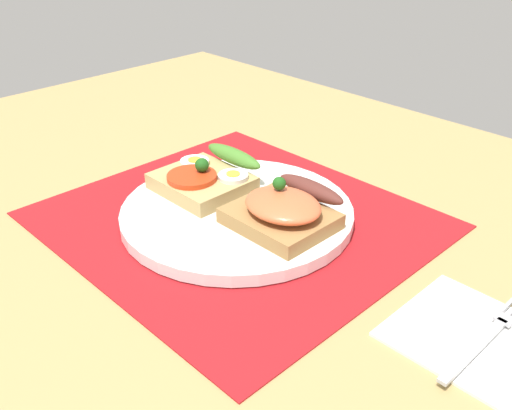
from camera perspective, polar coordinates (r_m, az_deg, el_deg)
The scene contains 7 objects.
ground_plane at distance 65.88cm, azimuth -1.83°, elevation -2.71°, with size 120.00×90.00×3.20cm, color tan.
placemat at distance 64.98cm, azimuth -1.85°, elevation -1.40°, with size 38.75×35.45×0.30cm, color #A4161B.
plate at distance 64.56cm, azimuth -1.86°, elevation -0.77°, with size 25.60×25.60×1.35cm, color white.
sandwich_egg_tomato at distance 68.06cm, azimuth -4.76°, elevation 2.76°, with size 10.11×10.34×4.03cm.
sandwich_salmon at distance 60.29cm, azimuth 2.84°, elevation -0.42°, with size 10.30×10.12×5.08cm.
napkin at distance 52.20cm, azimuth 21.10°, elevation -12.15°, with size 13.75×11.68×0.60cm, color white.
fork at distance 52.04cm, azimuth 21.71°, elevation -11.77°, with size 1.62×13.61×0.32cm.
Camera 1 is at (41.52, -37.71, 32.95)cm, focal length 40.97 mm.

